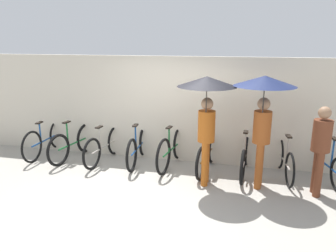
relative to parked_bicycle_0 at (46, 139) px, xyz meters
name	(u,v)px	position (x,y,z in m)	size (l,w,h in m)	color
ground_plane	(154,194)	(3.12, -1.43, -0.38)	(30.00, 30.00, 0.00)	#9E998E
back_wall	(176,110)	(3.12, 0.42, 0.80)	(14.23, 0.12, 2.36)	beige
parked_bicycle_0	(46,139)	(0.00, 0.00, 0.00)	(0.44, 1.81, 1.10)	black
parked_bicycle_1	(73,143)	(0.78, -0.09, -0.01)	(0.46, 1.72, 0.99)	black
parked_bicycle_2	(105,146)	(1.56, -0.08, -0.02)	(0.44, 1.72, 1.06)	black
parked_bicycle_3	(138,147)	(2.34, 0.01, -0.01)	(0.44, 1.75, 0.99)	black
parked_bicycle_4	(172,148)	(3.12, 0.01, 0.02)	(0.44, 1.78, 1.08)	black
parked_bicycle_5	(207,154)	(3.90, -0.07, -0.03)	(0.44, 1.69, 1.02)	black
parked_bicycle_6	(245,157)	(4.68, -0.06, -0.02)	(0.44, 1.74, 1.03)	black
parked_bicycle_7	(284,159)	(5.45, -0.02, -0.02)	(0.44, 1.65, 1.09)	black
parked_bicycle_8	(326,163)	(6.23, -0.03, -0.02)	(0.55, 1.68, 1.06)	black
pedestrian_leading	(207,100)	(3.95, -0.84, 1.28)	(1.06, 1.06, 2.09)	#B25619
pedestrian_center	(264,100)	(4.93, -0.73, 1.30)	(1.07, 1.07, 2.11)	#9E4C1E
pedestrian_trailing	(321,145)	(5.94, -0.72, 0.56)	(0.32, 0.32, 1.62)	brown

